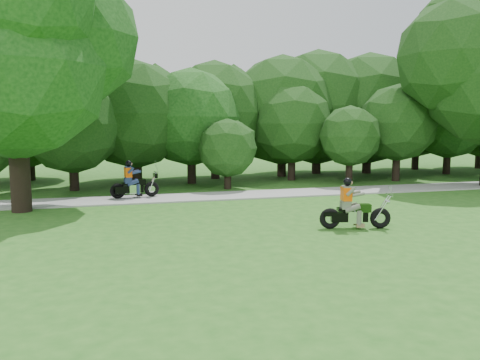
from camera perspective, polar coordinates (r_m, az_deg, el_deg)
name	(u,v)px	position (r m, az deg, el deg)	size (l,w,h in m)	color
ground	(388,234)	(13.83, 17.56, -6.32)	(100.00, 100.00, 0.00)	#26601B
walkway	(285,193)	(20.86, 5.50, -1.62)	(60.00, 2.20, 0.06)	gray
tree_line	(270,115)	(27.35, 3.63, 7.94)	(39.08, 10.96, 7.67)	black
big_tree_west	(14,46)	(18.56, -25.87, 14.47)	(8.64, 6.56, 9.96)	black
chopper_motorcycle	(352,210)	(14.16, 13.48, -3.57)	(2.11, 0.84, 1.52)	black
touring_motorcycle	(132,184)	(19.73, -13.06, -0.50)	(2.03, 0.79, 1.55)	black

